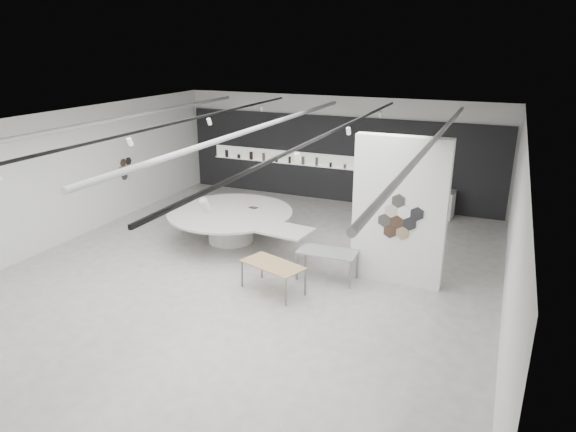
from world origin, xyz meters
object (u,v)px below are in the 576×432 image
at_px(partition_column, 399,212).
at_px(sample_table_wood, 273,266).
at_px(sample_table_stone, 327,254).
at_px(display_island, 232,222).
at_px(kitchen_counter, 429,202).

height_order(partition_column, sample_table_wood, partition_column).
height_order(partition_column, sample_table_stone, partition_column).
height_order(partition_column, display_island, partition_column).
xyz_separation_m(partition_column, display_island, (-4.96, 0.73, -1.19)).
bearing_deg(kitchen_counter, display_island, -129.62).
height_order(sample_table_stone, kitchen_counter, kitchen_counter).
xyz_separation_m(partition_column, sample_table_wood, (-2.52, -1.70, -1.15)).
xyz_separation_m(display_island, sample_table_stone, (3.39, -1.29, 0.07)).
relative_size(sample_table_wood, kitchen_counter, 0.97).
distance_m(display_island, sample_table_wood, 3.45).
height_order(display_island, sample_table_wood, display_island).
relative_size(partition_column, display_island, 0.74).
bearing_deg(partition_column, display_island, 171.64).
bearing_deg(kitchen_counter, partition_column, -83.33).
distance_m(display_island, kitchen_counter, 6.86).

